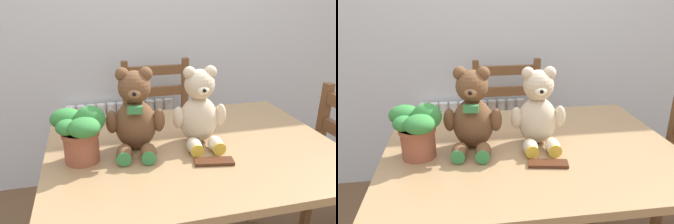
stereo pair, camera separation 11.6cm
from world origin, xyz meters
The scene contains 7 objects.
radiator centered at (-0.18, 1.47, 0.27)m, with size 0.74×0.10×0.61m.
dining_table centered at (0.00, 0.43, 0.64)m, with size 1.14×0.86×0.75m.
wooden_chair_behind centered at (0.04, 1.22, 0.46)m, with size 0.44×0.38×0.92m.
teddy_bear_left centered at (-0.23, 0.46, 0.89)m, with size 0.23×0.24×0.32m.
teddy_bear_right centered at (0.03, 0.46, 0.89)m, with size 0.22×0.22×0.31m.
potted_plant centered at (-0.43, 0.42, 0.87)m, with size 0.19×0.18×0.21m.
chocolate_bar centered at (0.03, 0.28, 0.76)m, with size 0.14×0.05×0.01m, color #472314.
Camera 1 is at (-0.38, -0.69, 1.34)m, focal length 35.00 mm.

